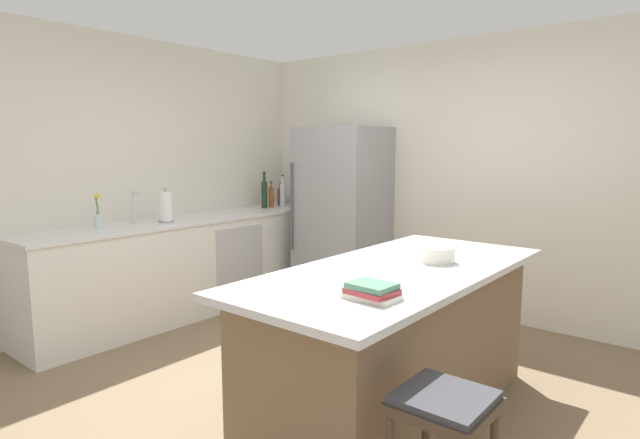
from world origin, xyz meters
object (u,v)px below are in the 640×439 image
Objects in this scene: bar_stool at (443,422)px; refrigerator at (342,215)px; flower_vase at (98,217)px; syrup_bottle at (280,197)px; paper_towel_roll at (166,207)px; cookbook_stack at (372,291)px; kitchen_island at (396,341)px; hot_sauce_bottle at (295,198)px; mixing_bowl at (437,254)px; soda_bottle at (283,194)px; sink_faucet at (134,207)px; vinegar_bottle at (271,197)px; wine_bottle at (264,193)px.

refrigerator is at bearing 133.43° from bar_stool.
syrup_bottle is (-0.04, 2.23, 0.00)m from flower_vase.
paper_towel_roll is (-0.82, -1.58, 0.16)m from refrigerator.
paper_towel_roll is 1.28× the size of cookbook_stack.
syrup_bottle is at bearing 145.90° from kitchen_island.
hot_sauce_bottle is 3.68m from cookbook_stack.
flower_vase is at bearing -165.09° from mixing_bowl.
mixing_bowl is at bearing -28.38° from soda_bottle.
kitchen_island is 5.98× the size of soda_bottle.
sink_faucet is at bearing -172.04° from mixing_bowl.
soda_bottle is 1.48× the size of cookbook_stack.
hot_sauce_bottle is (-2.48, 1.87, 0.56)m from kitchen_island.
kitchen_island is at bearing -34.10° from syrup_bottle.
bar_stool is 4.10m from soda_bottle.
syrup_bottle is at bearing -153.80° from hot_sauce_bottle.
sink_faucet is 1.16× the size of syrup_bottle.
hot_sauce_bottle is at bearing 148.43° from mixing_bowl.
syrup_bottle is 0.20m from vinegar_bottle.
hot_sauce_bottle is at bearing 26.20° from syrup_bottle.
soda_bottle is (0.10, 1.80, -0.01)m from sink_faucet.
soda_bottle is 0.13m from vinegar_bottle.
cookbook_stack is 1.09× the size of mixing_bowl.
cookbook_stack is at bearing -40.11° from soda_bottle.
sink_faucet is 0.28m from paper_towel_roll.
flower_vase is 0.82× the size of soda_bottle.
soda_bottle is at bearing 90.19° from paper_towel_roll.
paper_towel_roll is at bearing -89.81° from soda_bottle.
sink_faucet is 1.34× the size of mixing_bowl.
bar_stool is at bearing -34.77° from wine_bottle.
refrigerator is 2.06m from sink_faucet.
hot_sauce_bottle reaches higher than cookbook_stack.
wine_bottle reaches higher than mixing_bowl.
bar_stool is 3.42m from sink_faucet.
vinegar_bottle is at bearing 89.16° from sink_faucet.
paper_towel_roll reaches higher than kitchen_island.
soda_bottle is (-0.04, -0.17, 0.05)m from hot_sauce_bottle.
mixing_bowl is (2.71, 0.72, -0.08)m from flower_vase.
wine_bottle reaches higher than paper_towel_roll.
wine_bottle is (-0.02, -0.09, 0.04)m from vinegar_bottle.
soda_bottle is at bearing 87.82° from flower_vase.
hot_sauce_bottle reaches higher than bar_stool.
cookbook_stack reaches higher than bar_stool.
wine_bottle reaches higher than sink_faucet.
wine_bottle is (-0.10, 1.35, 0.03)m from paper_towel_roll.
flower_vase is at bearing -98.26° from paper_towel_roll.
sink_faucet is (-0.92, -1.83, 0.18)m from refrigerator.
hot_sauce_bottle is at bearing 137.46° from cookbook_stack.
paper_towel_roll is 2.63m from mixing_bowl.
cookbook_stack is (2.83, -2.21, -0.10)m from vinegar_bottle.
kitchen_island is 2.47m from refrigerator.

